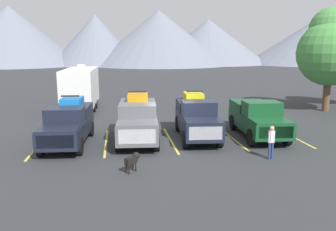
# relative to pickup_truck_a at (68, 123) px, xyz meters

# --- Properties ---
(ground_plane) EXTENTS (240.00, 240.00, 0.00)m
(ground_plane) POSITION_rel_pickup_truck_a_xyz_m (5.47, -0.71, -1.15)
(ground_plane) COLOR #2D3033
(pickup_truck_a) EXTENTS (2.40, 5.58, 2.51)m
(pickup_truck_a) POSITION_rel_pickup_truck_a_xyz_m (0.00, 0.00, 0.00)
(pickup_truck_a) COLOR black
(pickup_truck_a) RESTS_ON ground
(pickup_truck_b) EXTENTS (2.49, 5.58, 2.66)m
(pickup_truck_b) POSITION_rel_pickup_truck_a_xyz_m (3.68, 0.17, 0.06)
(pickup_truck_b) COLOR #595B60
(pickup_truck_b) RESTS_ON ground
(pickup_truck_c) EXTENTS (2.37, 5.65, 2.59)m
(pickup_truck_c) POSITION_rel_pickup_truck_a_xyz_m (7.02, 0.35, 0.06)
(pickup_truck_c) COLOR black
(pickup_truck_c) RESTS_ON ground
(pickup_truck_d) EXTENTS (2.50, 5.68, 2.14)m
(pickup_truck_d) POSITION_rel_pickup_truck_a_xyz_m (10.56, 0.12, -0.05)
(pickup_truck_d) COLOR #144723
(pickup_truck_d) RESTS_ON ground
(lot_stripe_a) EXTENTS (0.12, 5.50, 0.01)m
(lot_stripe_a) POSITION_rel_pickup_truck_a_xyz_m (-1.60, -0.03, -1.14)
(lot_stripe_a) COLOR gold
(lot_stripe_a) RESTS_ON ground
(lot_stripe_b) EXTENTS (0.12, 5.50, 0.01)m
(lot_stripe_b) POSITION_rel_pickup_truck_a_xyz_m (1.94, -0.03, -1.14)
(lot_stripe_b) COLOR gold
(lot_stripe_b) RESTS_ON ground
(lot_stripe_c) EXTENTS (0.12, 5.50, 0.01)m
(lot_stripe_c) POSITION_rel_pickup_truck_a_xyz_m (5.47, -0.03, -1.14)
(lot_stripe_c) COLOR gold
(lot_stripe_c) RESTS_ON ground
(lot_stripe_d) EXTENTS (0.12, 5.50, 0.01)m
(lot_stripe_d) POSITION_rel_pickup_truck_a_xyz_m (9.01, -0.03, -1.14)
(lot_stripe_d) COLOR gold
(lot_stripe_d) RESTS_ON ground
(lot_stripe_e) EXTENTS (0.12, 5.50, 0.01)m
(lot_stripe_e) POSITION_rel_pickup_truck_a_xyz_m (12.55, -0.03, -1.14)
(lot_stripe_e) COLOR gold
(lot_stripe_e) RESTS_ON ground
(camper_trailer_a) EXTENTS (2.50, 8.47, 3.68)m
(camper_trailer_a) POSITION_rel_pickup_truck_a_xyz_m (-0.34, 10.21, 0.80)
(camper_trailer_a) COLOR white
(camper_trailer_a) RESTS_ON ground
(person_a) EXTENTS (0.34, 0.23, 1.57)m
(person_a) POSITION_rel_pickup_truck_a_xyz_m (9.54, -4.00, -0.25)
(person_a) COLOR navy
(person_a) RESTS_ON ground
(dog) EXTENTS (0.67, 0.71, 0.78)m
(dog) POSITION_rel_pickup_truck_a_xyz_m (3.19, -4.74, -0.61)
(dog) COLOR black
(dog) RESTS_ON ground
(tree_a) EXTENTS (5.13, 5.13, 8.22)m
(tree_a) POSITION_rel_pickup_truck_a_xyz_m (19.32, 7.18, 3.92)
(tree_a) COLOR brown
(tree_a) RESTS_ON ground
(mountain_ridge) EXTENTS (157.16, 47.37, 16.61)m
(mountain_ridge) POSITION_rel_pickup_truck_a_xyz_m (6.66, 85.66, 6.04)
(mountain_ridge) COLOR slate
(mountain_ridge) RESTS_ON ground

